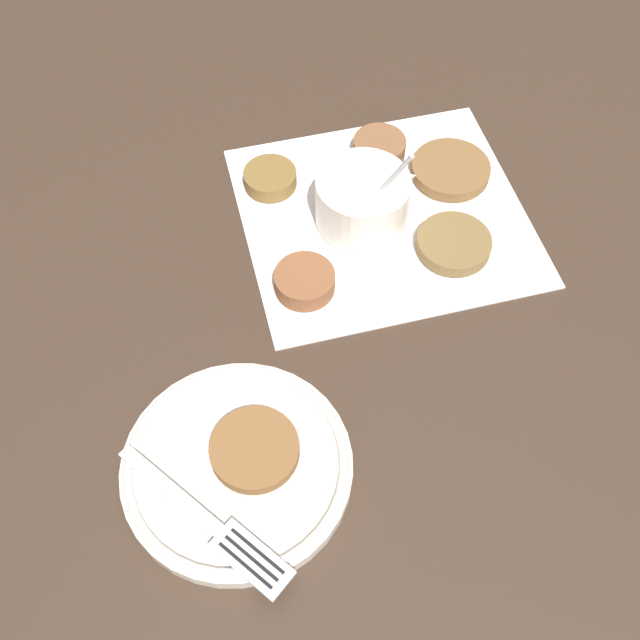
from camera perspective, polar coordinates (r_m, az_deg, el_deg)
name	(u,v)px	position (r m, az deg, el deg)	size (l,w,h in m)	color
ground_plane	(383,216)	(0.82, 4.85, 7.90)	(4.00, 4.00, 0.00)	#38281E
napkin	(386,218)	(0.82, 5.04, 7.77)	(0.31, 0.29, 0.00)	white
sauce_bowl	(364,204)	(0.79, 3.34, 8.84)	(0.11, 0.10, 0.12)	silver
fritter_0	(305,281)	(0.75, -1.18, 2.97)	(0.06, 0.06, 0.02)	brown
fritter_1	(450,170)	(0.87, 9.91, 11.22)	(0.09, 0.09, 0.01)	brown
fritter_2	(270,178)	(0.84, -3.82, 10.73)	(0.06, 0.06, 0.02)	brown
fritter_3	(454,244)	(0.79, 10.15, 5.74)	(0.08, 0.08, 0.01)	brown
fritter_4	(379,148)	(0.88, 4.54, 12.96)	(0.06, 0.06, 0.02)	brown
serving_plate	(237,466)	(0.66, -6.34, -11.01)	(0.20, 0.20, 0.02)	silver
fritter_on_plate	(255,449)	(0.65, -5.01, -9.78)	(0.08, 0.08, 0.01)	brown
fork	(219,531)	(0.63, -7.74, -15.63)	(0.12, 0.16, 0.00)	silver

